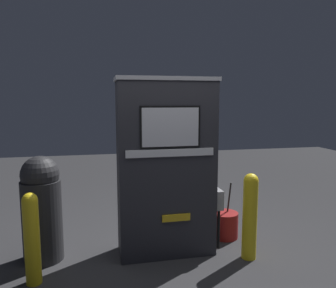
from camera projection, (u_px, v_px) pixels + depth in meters
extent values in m
plane|color=#2D2D30|center=(170.00, 260.00, 3.42)|extent=(14.00, 14.00, 0.00)
cube|color=#28282D|center=(166.00, 215.00, 3.57)|extent=(1.02, 0.43, 0.84)
cube|color=#28282D|center=(166.00, 130.00, 3.44)|extent=(1.02, 0.43, 1.01)
cube|color=#99999E|center=(166.00, 79.00, 3.37)|extent=(1.05, 0.46, 0.04)
cube|color=black|center=(170.00, 127.00, 3.22)|extent=(0.61, 0.01, 0.42)
cube|color=silver|center=(171.00, 127.00, 3.22)|extent=(0.57, 0.01, 0.38)
cube|color=silver|center=(170.00, 153.00, 3.25)|extent=(0.89, 0.02, 0.07)
cube|color=gold|center=(176.00, 218.00, 3.36)|extent=(0.30, 0.02, 0.07)
cube|color=#99999E|center=(217.00, 199.00, 3.58)|extent=(0.09, 0.19, 0.21)
cylinder|color=black|center=(218.00, 229.00, 3.56)|extent=(0.03, 0.03, 0.42)
cylinder|color=yellow|center=(250.00, 220.00, 3.41)|extent=(0.15, 0.15, 0.84)
sphere|color=yellow|center=(251.00, 181.00, 3.36)|extent=(0.15, 0.15, 0.15)
cylinder|color=#232326|center=(42.00, 221.00, 3.38)|extent=(0.40, 0.40, 0.84)
sphere|color=#232326|center=(40.00, 175.00, 3.32)|extent=(0.38, 0.38, 0.38)
cylinder|color=yellow|center=(32.00, 243.00, 2.94)|extent=(0.14, 0.14, 0.78)
sphere|color=yellow|center=(30.00, 201.00, 2.89)|extent=(0.14, 0.14, 0.14)
cylinder|color=maroon|center=(225.00, 225.00, 3.98)|extent=(0.32, 0.32, 0.31)
cylinder|color=black|center=(229.00, 198.00, 3.94)|extent=(0.02, 0.10, 0.40)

